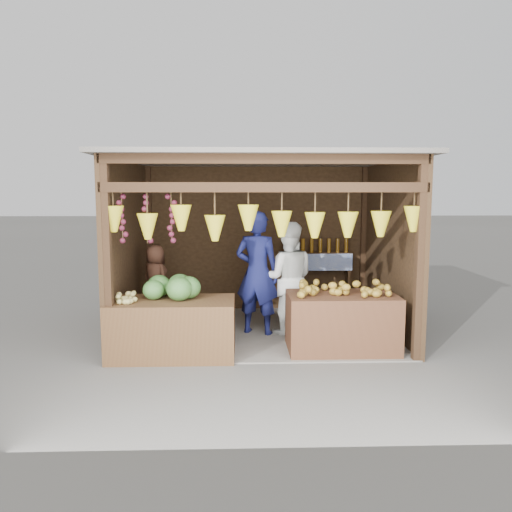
{
  "coord_description": "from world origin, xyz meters",
  "views": [
    {
      "loc": [
        -0.31,
        -7.53,
        2.13
      ],
      "look_at": [
        -0.07,
        -0.1,
        1.19
      ],
      "focal_mm": 35.0,
      "sensor_mm": 36.0,
      "label": 1
    }
  ],
  "objects": [
    {
      "name": "man_standing",
      "position": [
        -0.05,
        -0.15,
        0.94
      ],
      "size": [
        0.8,
        0.67,
        1.88
      ],
      "primitive_type": "imported",
      "rotation": [
        0.0,
        0.0,
        2.76
      ],
      "color": "#14184C",
      "rests_on": "ground"
    },
    {
      "name": "mango_pile",
      "position": [
        1.05,
        -1.0,
        0.89
      ],
      "size": [
        1.4,
        0.64,
        0.22
      ],
      "primitive_type": null,
      "color": "#AF5717",
      "rests_on": "counter_right"
    },
    {
      "name": "vendor_seated",
      "position": [
        -1.62,
        0.14,
        0.81
      ],
      "size": [
        0.62,
        0.6,
        1.07
      ],
      "primitive_type": "imported",
      "rotation": [
        0.0,
        0.0,
        2.4
      ],
      "color": "#4F2E1F",
      "rests_on": "stool"
    },
    {
      "name": "back_shelf",
      "position": [
        1.05,
        1.28,
        0.87
      ],
      "size": [
        1.25,
        0.32,
        1.32
      ],
      "color": "#382314",
      "rests_on": "ground"
    },
    {
      "name": "counter_right",
      "position": [
        1.06,
        -1.01,
        0.39
      ],
      "size": [
        1.45,
        0.85,
        0.78
      ],
      "primitive_type": "cube",
      "color": "#482818",
      "rests_on": "ground"
    },
    {
      "name": "melon_pile",
      "position": [
        -1.19,
        -1.05,
        0.91
      ],
      "size": [
        1.0,
        0.5,
        0.32
      ],
      "primitive_type": null,
      "color": "#144B14",
      "rests_on": "counter_left"
    },
    {
      "name": "ground",
      "position": [
        0.0,
        0.0,
        0.0
      ],
      "size": [
        80.0,
        80.0,
        0.0
      ],
      "primitive_type": "plane",
      "color": "#514F49",
      "rests_on": "ground"
    },
    {
      "name": "counter_left",
      "position": [
        -1.2,
        -1.14,
        0.37
      ],
      "size": [
        1.62,
        0.85,
        0.75
      ],
      "primitive_type": "cube",
      "color": "#492A18",
      "rests_on": "ground"
    },
    {
      "name": "tanfruit_pile",
      "position": [
        -1.77,
        -1.24,
        0.81
      ],
      "size": [
        0.34,
        0.4,
        0.13
      ],
      "primitive_type": null,
      "color": "#A8954D",
      "rests_on": "counter_left"
    },
    {
      "name": "stall_structure",
      "position": [
        -0.03,
        -0.04,
        1.67
      ],
      "size": [
        4.3,
        3.3,
        2.66
      ],
      "color": "slate",
      "rests_on": "ground"
    },
    {
      "name": "woman_standing",
      "position": [
        0.41,
        -0.12,
        0.85
      ],
      "size": [
        0.88,
        0.71,
        1.71
      ],
      "primitive_type": "imported",
      "rotation": [
        0.0,
        0.0,
        3.07
      ],
      "color": "white",
      "rests_on": "ground"
    },
    {
      "name": "stool",
      "position": [
        -1.62,
        0.14,
        0.14
      ],
      "size": [
        0.29,
        0.29,
        0.27
      ],
      "primitive_type": "cube",
      "color": "black",
      "rests_on": "ground"
    }
  ]
}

